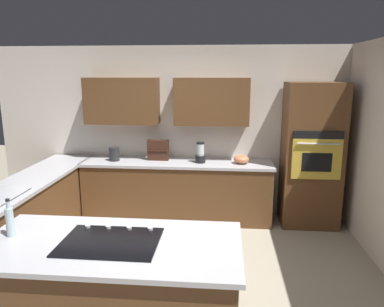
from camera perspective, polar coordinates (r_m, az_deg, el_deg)
name	(u,v)px	position (r m, az deg, el deg)	size (l,w,h in m)	color
ground_plane	(166,280)	(4.20, -4.02, -19.08)	(14.00, 14.00, 0.00)	#9E937F
wall_back	(182,124)	(5.67, -1.64, 4.61)	(6.00, 0.44, 2.60)	silver
lower_cabinets_back	(177,192)	(5.58, -2.30, -5.97)	(2.80, 0.60, 0.86)	brown
countertop_back	(177,163)	(5.46, -2.34, -1.48)	(2.84, 0.64, 0.04)	#B2B2B7
lower_cabinets_side	(29,217)	(5.06, -24.10, -9.09)	(0.60, 2.90, 0.86)	brown
countertop_side	(26,183)	(4.92, -24.56, -4.20)	(0.64, 2.94, 0.04)	#B2B2B7
island_base	(113,296)	(3.24, -12.21, -20.94)	(1.97, 0.91, 0.86)	brown
island_top	(111,245)	(3.01, -12.62, -13.77)	(2.05, 0.99, 0.04)	#B2B2B7
wall_oven	(311,155)	(5.52, 18.15, -0.28)	(0.80, 0.66, 2.07)	brown
cooktop	(111,241)	(3.01, -12.61, -13.25)	(0.76, 0.56, 0.03)	black
blender	(200,154)	(5.37, 1.32, -0.05)	(0.15, 0.15, 0.31)	black
mixing_bowl	(241,159)	(5.38, 7.71, -0.90)	(0.23, 0.23, 0.13)	#CC724C
spice_rack	(158,150)	(5.54, -5.33, 0.53)	(0.32, 0.11, 0.31)	#381E14
kettle	(114,154)	(5.61, -12.05, -0.07)	(0.15, 0.15, 0.21)	#262628
oil_bottle	(10,221)	(3.33, -26.58, -9.43)	(0.06, 0.06, 0.32)	silver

